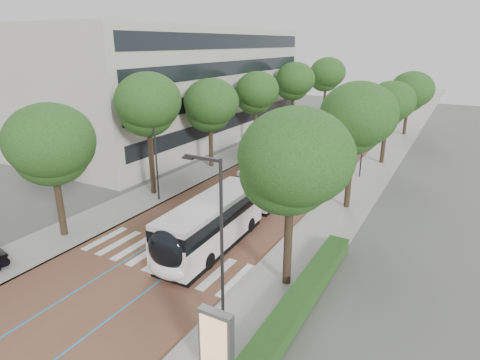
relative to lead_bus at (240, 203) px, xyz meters
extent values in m
plane|color=#51544C|center=(-1.88, -7.34, -1.63)|extent=(160.00, 160.00, 0.00)
cube|color=brown|center=(-1.88, 32.66, -1.62)|extent=(11.00, 140.00, 0.02)
cube|color=gray|center=(-9.38, 32.66, -1.57)|extent=(4.00, 140.00, 0.12)
cube|color=gray|center=(5.62, 32.66, -1.57)|extent=(4.00, 140.00, 0.12)
cube|color=gray|center=(-7.48, 32.66, -1.57)|extent=(0.20, 140.00, 0.14)
cube|color=gray|center=(3.72, 32.66, -1.57)|extent=(0.20, 140.00, 0.14)
cube|color=silver|center=(-6.68, -6.34, -1.60)|extent=(0.55, 3.60, 0.01)
cube|color=silver|center=(-5.43, -6.34, -1.60)|extent=(0.55, 3.60, 0.01)
cube|color=silver|center=(-4.18, -6.34, -1.60)|extent=(0.55, 3.60, 0.01)
cube|color=silver|center=(-2.93, -6.34, -1.60)|extent=(0.55, 3.60, 0.01)
cube|color=silver|center=(-1.68, -6.34, -1.60)|extent=(0.55, 3.60, 0.01)
cube|color=silver|center=(-0.43, -6.34, -1.60)|extent=(0.55, 3.60, 0.01)
cube|color=silver|center=(0.82, -6.34, -1.60)|extent=(0.55, 3.60, 0.01)
cube|color=silver|center=(2.07, -6.34, -1.60)|extent=(0.55, 3.60, 0.01)
cube|color=silver|center=(3.32, -6.34, -1.60)|extent=(0.55, 3.60, 0.01)
cube|color=teal|center=(-3.48, 32.66, -1.60)|extent=(0.12, 126.00, 0.01)
cube|color=teal|center=(-0.28, 32.66, -1.60)|extent=(0.12, 126.00, 0.01)
cube|color=#ACAA9F|center=(-21.38, 20.66, 5.37)|extent=(18.00, 40.00, 14.00)
cube|color=black|center=(-12.33, 20.66, 1.37)|extent=(0.12, 38.00, 1.60)
cube|color=black|center=(-12.33, 20.66, 4.57)|extent=(0.12, 38.00, 1.60)
cube|color=black|center=(-12.33, 20.66, 7.77)|extent=(0.12, 38.00, 1.60)
cube|color=black|center=(-12.33, 20.66, 10.77)|extent=(0.12, 38.00, 1.60)
cube|color=#1C4518|center=(7.22, -7.34, -1.11)|extent=(1.20, 14.00, 0.80)
cylinder|color=#2C2B2E|center=(4.92, -10.34, 2.49)|extent=(0.14, 0.14, 8.00)
cube|color=#2C2B2E|center=(4.12, -10.34, 6.39)|extent=(1.70, 0.12, 0.12)
cube|color=#2C2B2E|center=(3.42, -10.34, 6.31)|extent=(0.50, 0.20, 0.10)
cylinder|color=#2C2B2E|center=(4.92, 14.66, 2.49)|extent=(0.14, 0.14, 8.00)
cube|color=#2C2B2E|center=(4.12, 14.66, 6.39)|extent=(1.70, 0.12, 0.12)
cube|color=#2C2B2E|center=(3.42, 14.66, 6.31)|extent=(0.50, 0.20, 0.10)
cylinder|color=#2C2B2E|center=(-7.98, 0.66, 2.49)|extent=(0.14, 0.14, 8.00)
cylinder|color=black|center=(-9.38, -7.34, 0.51)|extent=(0.44, 0.44, 4.27)
ellipsoid|color=#194716|center=(-9.38, -7.34, 4.39)|extent=(5.40, 5.40, 4.59)
cylinder|color=black|center=(-9.38, 1.66, 0.98)|extent=(0.44, 0.44, 5.23)
ellipsoid|color=#194716|center=(-9.38, 1.66, 5.74)|extent=(5.23, 5.23, 4.45)
cylinder|color=black|center=(-9.38, 10.66, 0.55)|extent=(0.44, 0.44, 4.36)
ellipsoid|color=#194716|center=(-9.38, 10.66, 4.52)|extent=(5.45, 5.45, 4.63)
cylinder|color=black|center=(-9.38, 20.66, 0.62)|extent=(0.44, 0.44, 4.50)
ellipsoid|color=#194716|center=(-9.38, 20.66, 4.71)|extent=(5.15, 5.15, 4.38)
cylinder|color=black|center=(-9.38, 32.66, 0.75)|extent=(0.44, 0.44, 4.76)
ellipsoid|color=#194716|center=(-9.38, 32.66, 5.08)|extent=(5.62, 5.62, 4.77)
cylinder|color=black|center=(-9.38, 47.66, 0.75)|extent=(0.44, 0.44, 4.76)
ellipsoid|color=#194716|center=(-9.38, 47.66, 5.08)|extent=(6.15, 6.15, 5.23)
cylinder|color=black|center=(5.82, -5.34, 0.71)|extent=(0.44, 0.44, 4.68)
ellipsoid|color=#194716|center=(5.82, -5.34, 4.97)|extent=(5.56, 5.56, 4.73)
cylinder|color=black|center=(5.82, 6.66, 0.78)|extent=(0.44, 0.44, 4.82)
ellipsoid|color=#194716|center=(5.82, 6.66, 5.16)|extent=(5.57, 5.57, 4.73)
cylinder|color=black|center=(5.82, 20.66, 0.52)|extent=(0.44, 0.44, 4.30)
ellipsoid|color=#194716|center=(5.82, 20.66, 4.42)|extent=(4.80, 4.80, 4.08)
cylinder|color=black|center=(5.82, 36.66, 0.38)|extent=(0.44, 0.44, 4.02)
ellipsoid|color=#194716|center=(5.82, 36.66, 4.04)|extent=(5.74, 5.74, 4.88)
cylinder|color=black|center=(-0.04, 1.30, 0.15)|extent=(2.33, 0.97, 2.30)
cube|color=white|center=(0.12, -3.83, -0.37)|extent=(2.78, 9.43, 1.82)
cube|color=black|center=(0.12, -3.83, 0.77)|extent=(2.82, 9.25, 0.97)
cube|color=silver|center=(0.12, -3.83, 1.42)|extent=(2.73, 9.24, 0.31)
cube|color=black|center=(0.12, -3.83, -1.45)|extent=(2.72, 9.06, 0.35)
cube|color=white|center=(-0.17, 5.62, -0.37)|extent=(2.73, 7.81, 1.82)
cube|color=black|center=(-0.17, 5.62, 0.77)|extent=(2.77, 7.66, 0.97)
cube|color=silver|center=(-0.17, 5.62, 1.42)|extent=(2.68, 7.66, 0.31)
cube|color=black|center=(-0.17, 5.62, -1.45)|extent=(2.68, 7.50, 0.35)
ellipsoid|color=black|center=(0.25, -8.36, 0.38)|extent=(2.38, 1.17, 2.28)
ellipsoid|color=white|center=(0.26, -8.41, -0.76)|extent=(2.38, 1.07, 1.14)
cylinder|color=black|center=(-0.94, -6.14, -1.13)|extent=(0.33, 1.01, 1.00)
cylinder|color=black|center=(1.32, -6.07, -1.13)|extent=(0.33, 1.01, 1.00)
cylinder|color=black|center=(-1.35, 7.25, -1.13)|extent=(0.33, 1.01, 1.00)
cylinder|color=black|center=(0.91, 7.32, -1.13)|extent=(0.33, 1.01, 1.00)
cylinder|color=black|center=(-1.11, -0.78, -1.13)|extent=(0.33, 1.01, 1.00)
cylinder|color=black|center=(1.15, -0.72, -1.13)|extent=(0.33, 1.01, 1.00)
cube|color=white|center=(0.41, 16.20, -0.37)|extent=(3.30, 12.14, 1.82)
cube|color=black|center=(0.41, 16.20, 0.77)|extent=(3.32, 11.90, 0.97)
cube|color=silver|center=(0.41, 16.20, 1.42)|extent=(3.23, 11.90, 0.31)
cube|color=black|center=(0.41, 16.20, -1.45)|extent=(3.22, 11.66, 0.35)
ellipsoid|color=black|center=(0.02, 10.36, 0.38)|extent=(2.42, 1.26, 2.28)
ellipsoid|color=white|center=(0.02, 10.31, -0.76)|extent=(2.41, 1.16, 1.14)
cylinder|color=black|center=(-0.95, 12.68, -1.13)|extent=(0.37, 1.02, 1.00)
cylinder|color=black|center=(1.30, 12.53, -1.13)|extent=(0.37, 1.02, 1.00)
cylinder|color=black|center=(-0.46, 20.07, -1.13)|extent=(0.37, 1.02, 1.00)
cylinder|color=black|center=(1.80, 19.91, -1.13)|extent=(0.37, 1.02, 1.00)
cube|color=white|center=(0.55, 29.69, -0.37)|extent=(2.80, 12.06, 1.82)
cube|color=black|center=(0.55, 29.69, 0.77)|extent=(2.84, 11.82, 0.97)
cube|color=silver|center=(0.55, 29.69, 1.42)|extent=(2.75, 11.82, 0.31)
cube|color=black|center=(0.55, 29.69, -1.45)|extent=(2.74, 11.58, 0.35)
ellipsoid|color=black|center=(0.41, 23.84, 0.38)|extent=(2.38, 1.16, 2.28)
ellipsoid|color=white|center=(0.40, 23.79, -0.76)|extent=(2.37, 1.06, 1.14)
cylinder|color=black|center=(-0.67, 26.12, -1.13)|extent=(0.33, 1.01, 1.00)
cylinder|color=black|center=(1.59, 26.06, -1.13)|extent=(0.33, 1.01, 1.00)
cylinder|color=black|center=(-0.48, 33.51, -1.13)|extent=(0.33, 1.01, 1.00)
cylinder|color=black|center=(1.78, 33.46, -1.13)|extent=(0.33, 1.01, 1.00)
cube|color=white|center=(-0.04, 42.97, -0.37)|extent=(2.88, 12.07, 1.82)
cube|color=black|center=(-0.04, 42.97, 0.77)|extent=(2.91, 11.83, 0.97)
cube|color=silver|center=(-0.04, 42.97, 1.42)|extent=(2.82, 11.83, 0.31)
cube|color=black|center=(-0.04, 42.97, -1.45)|extent=(2.81, 11.59, 0.35)
ellipsoid|color=black|center=(0.14, 37.12, 0.38)|extent=(2.38, 1.17, 2.28)
ellipsoid|color=white|center=(0.14, 37.07, -0.76)|extent=(2.38, 1.07, 1.14)
cylinder|color=black|center=(-1.06, 39.34, -1.13)|extent=(0.33, 1.01, 1.00)
cylinder|color=black|center=(1.20, 39.41, -1.13)|extent=(0.33, 1.01, 1.00)
cylinder|color=black|center=(-1.29, 46.73, -1.13)|extent=(0.33, 1.01, 1.00)
cylinder|color=black|center=(0.97, 46.80, -1.13)|extent=(0.33, 1.01, 1.00)
cube|color=#59595B|center=(5.94, -12.48, 0.15)|extent=(1.39, 0.38, 2.45)
cube|color=#E7AC7A|center=(5.94, -12.68, 0.15)|extent=(1.17, 0.02, 2.13)
camera|label=1|loc=(12.69, -22.72, 10.65)|focal=30.00mm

